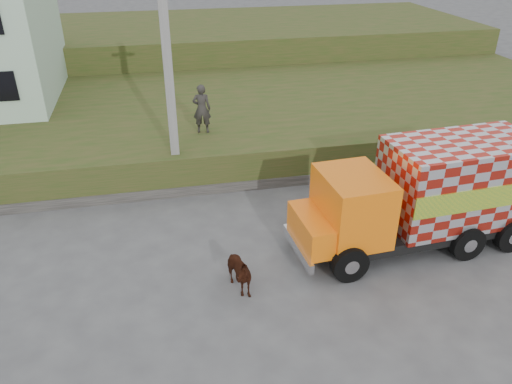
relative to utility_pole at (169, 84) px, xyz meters
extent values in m
plane|color=#474749|center=(1.00, -4.60, -4.08)|extent=(120.00, 120.00, 0.00)
cube|color=#2B4517|center=(1.00, 5.40, -3.33)|extent=(40.00, 12.00, 1.50)
cube|color=#2B4517|center=(1.00, 17.40, -2.58)|extent=(40.00, 12.00, 3.00)
cube|color=#595651|center=(-1.00, -0.40, -3.88)|extent=(16.00, 0.50, 0.40)
cube|color=gray|center=(0.00, 0.00, -0.08)|extent=(0.30, 0.30, 8.00)
cube|color=black|center=(7.04, -5.09, -3.44)|extent=(6.74, 2.57, 0.34)
cube|color=orange|center=(4.72, -5.25, -2.37)|extent=(1.89, 2.35, 1.95)
cube|color=orange|center=(3.60, -5.32, -2.96)|extent=(1.10, 2.10, 0.88)
cube|color=silver|center=(8.21, -5.02, -2.03)|extent=(4.62, 2.62, 2.53)
cube|color=yellow|center=(8.29, -6.20, -2.03)|extent=(4.47, 0.33, 0.68)
cube|color=yellow|center=(8.13, -3.83, -2.03)|extent=(4.47, 0.33, 0.68)
cube|color=silver|center=(3.11, -5.35, -3.54)|extent=(0.29, 2.24, 0.29)
cylinder|color=black|center=(4.30, -6.40, -3.54)|extent=(1.09, 0.41, 1.07)
cylinder|color=black|center=(4.16, -4.16, -3.54)|extent=(1.09, 0.41, 1.07)
cylinder|color=black|center=(8.09, -6.15, -3.54)|extent=(1.09, 0.41, 1.07)
cylinder|color=black|center=(7.94, -3.91, -3.54)|extent=(1.09, 0.41, 1.07)
cylinder|color=black|center=(9.64, -6.04, -3.54)|extent=(1.09, 0.41, 1.07)
cylinder|color=black|center=(9.49, -3.81, -3.54)|extent=(1.09, 0.41, 1.07)
imported|color=black|center=(1.14, -6.18, -3.48)|extent=(1.07, 1.54, 1.19)
imported|color=#2A2726|center=(1.23, 1.85, -1.60)|extent=(0.78, 0.58, 1.94)
camera|label=1|loc=(-0.57, -16.82, 4.85)|focal=35.00mm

